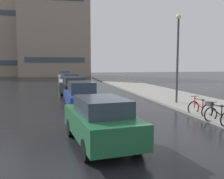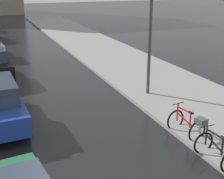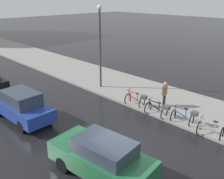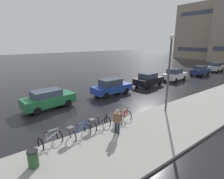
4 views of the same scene
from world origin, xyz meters
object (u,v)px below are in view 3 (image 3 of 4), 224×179
(bicycle_nearest, at_px, (210,130))
(pedestrian, at_px, (165,93))
(car_blue, at_px, (21,106))
(streetlamp, at_px, (100,40))
(bicycle_second, at_px, (185,116))
(bicycle_farthest, at_px, (137,100))
(bicycle_third, at_px, (158,109))
(car_green, at_px, (102,157))

(bicycle_nearest, height_order, pedestrian, pedestrian)
(car_blue, height_order, streetlamp, streetlamp)
(bicycle_second, distance_m, bicycle_farthest, 3.28)
(car_blue, bearing_deg, bicycle_third, -42.74)
(bicycle_nearest, distance_m, car_blue, 9.94)
(bicycle_farthest, bearing_deg, car_green, -151.70)
(bicycle_farthest, relative_size, pedestrian, 0.83)
(bicycle_second, relative_size, bicycle_third, 0.97)
(bicycle_farthest, relative_size, streetlamp, 0.24)
(bicycle_farthest, bearing_deg, car_blue, 149.36)
(bicycle_third, height_order, pedestrian, pedestrian)
(bicycle_nearest, xyz_separation_m, car_green, (-5.58, 1.67, 0.43))
(streetlamp, bearing_deg, car_green, -132.12)
(pedestrian, relative_size, streetlamp, 0.28)
(bicycle_second, distance_m, car_green, 5.84)
(car_green, xyz_separation_m, streetlamp, (6.40, 7.08, 2.76))
(bicycle_third, relative_size, bicycle_farthest, 1.03)
(car_green, xyz_separation_m, pedestrian, (6.86, 1.85, 0.12))
(car_blue, bearing_deg, streetlamp, 4.89)
(pedestrian, bearing_deg, bicycle_second, -117.07)
(car_green, bearing_deg, streetlamp, 47.88)
(car_green, height_order, car_blue, car_blue)
(bicycle_second, bearing_deg, car_blue, 130.97)
(bicycle_nearest, distance_m, car_green, 5.84)
(bicycle_farthest, xyz_separation_m, pedestrian, (1.08, -1.27, 0.46))
(bicycle_nearest, bearing_deg, car_blue, 124.22)
(bicycle_nearest, height_order, bicycle_second, bicycle_nearest)
(pedestrian, bearing_deg, bicycle_third, -159.32)
(bicycle_second, relative_size, pedestrian, 0.83)
(car_blue, relative_size, streetlamp, 0.75)
(bicycle_nearest, height_order, bicycle_third, bicycle_nearest)
(car_blue, xyz_separation_m, streetlamp, (6.40, 0.55, 2.75))
(bicycle_farthest, bearing_deg, bicycle_second, -89.20)
(pedestrian, bearing_deg, streetlamp, 94.94)
(car_green, relative_size, pedestrian, 2.59)
(bicycle_farthest, distance_m, streetlamp, 5.07)
(bicycle_farthest, height_order, streetlamp, streetlamp)
(bicycle_second, height_order, car_blue, car_blue)
(bicycle_farthest, bearing_deg, streetlamp, 81.05)
(bicycle_nearest, xyz_separation_m, car_blue, (-5.58, 8.21, 0.43))
(bicycle_third, xyz_separation_m, bicycle_farthest, (0.19, 1.74, 0.01))
(bicycle_nearest, height_order, car_blue, car_blue)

